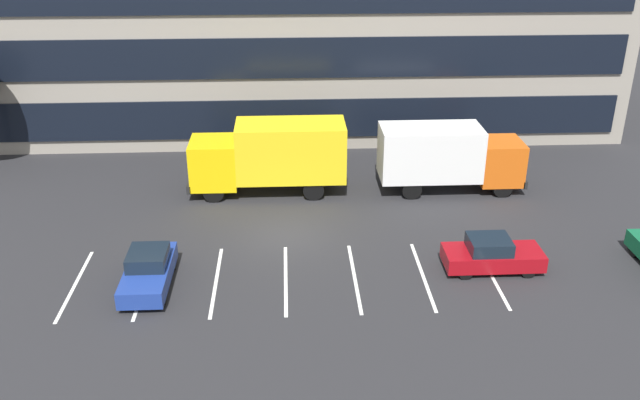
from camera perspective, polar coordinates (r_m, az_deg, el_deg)
name	(u,v)px	position (r m, az deg, el deg)	size (l,w,h in m)	color
ground_plane	(285,236)	(31.12, -2.91, -3.03)	(120.00, 120.00, 0.00)	#262628
lot_markings	(286,279)	(27.84, -2.88, -6.61)	(16.94, 5.40, 0.01)	silver
box_truck_yellow_all	(271,154)	(34.89, -4.11, 3.83)	(7.99, 2.65, 3.70)	yellow
box_truck_orange	(448,155)	(35.68, 10.62, 3.70)	(7.43, 2.46, 3.44)	#D85914
sedan_maroon	(492,255)	(29.05, 14.13, -4.44)	(4.02, 1.68, 1.44)	maroon
sedan_navy	(148,270)	(27.87, -14.11, -5.72)	(1.71, 4.09, 1.46)	navy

